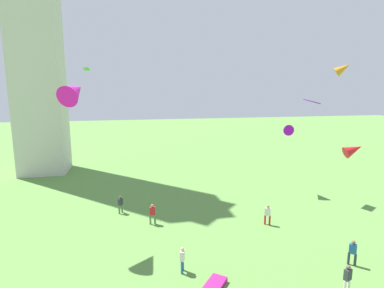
{
  "coord_description": "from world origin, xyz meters",
  "views": [
    {
      "loc": [
        -6.05,
        -6.23,
        11.19
      ],
      "look_at": [
        -0.21,
        19.45,
        6.62
      ],
      "focal_mm": 27.67,
      "sensor_mm": 36.0,
      "label": 1
    }
  ],
  "objects_px": {
    "kite_flying_4": "(74,92)",
    "kite_bundle_0": "(214,286)",
    "person_4": "(182,258)",
    "person_1": "(152,213)",
    "person_2": "(120,203)",
    "person_0": "(268,214)",
    "kite_flying_0": "(354,150)",
    "kite_flying_5": "(87,69)",
    "person_5": "(353,251)",
    "kite_flying_2": "(312,102)",
    "person_3": "(348,277)",
    "kite_flying_3": "(343,68)",
    "kite_flying_1": "(286,129)"
  },
  "relations": [
    {
      "from": "kite_flying_4",
      "to": "kite_bundle_0",
      "type": "bearing_deg",
      "value": 154.59
    },
    {
      "from": "person_4",
      "to": "kite_bundle_0",
      "type": "distance_m",
      "value": 2.6
    },
    {
      "from": "person_1",
      "to": "person_2",
      "type": "relative_size",
      "value": 1.06
    },
    {
      "from": "person_0",
      "to": "kite_flying_0",
      "type": "relative_size",
      "value": 0.98
    },
    {
      "from": "kite_flying_0",
      "to": "kite_flying_5",
      "type": "relative_size",
      "value": 2.09
    },
    {
      "from": "person_5",
      "to": "kite_flying_2",
      "type": "distance_m",
      "value": 16.09
    },
    {
      "from": "kite_flying_2",
      "to": "kite_flying_4",
      "type": "xyz_separation_m",
      "value": [
        -22.4,
        -4.39,
        0.98
      ]
    },
    {
      "from": "kite_flying_5",
      "to": "kite_bundle_0",
      "type": "bearing_deg",
      "value": -146.36
    },
    {
      "from": "person_2",
      "to": "kite_bundle_0",
      "type": "bearing_deg",
      "value": 66.36
    },
    {
      "from": "person_0",
      "to": "kite_flying_0",
      "type": "xyz_separation_m",
      "value": [
        6.17,
        -2.07,
        5.7
      ]
    },
    {
      "from": "person_3",
      "to": "kite_flying_2",
      "type": "distance_m",
      "value": 18.64
    },
    {
      "from": "kite_flying_3",
      "to": "kite_flying_5",
      "type": "distance_m",
      "value": 26.47
    },
    {
      "from": "person_3",
      "to": "kite_flying_4",
      "type": "distance_m",
      "value": 21.08
    },
    {
      "from": "person_0",
      "to": "person_4",
      "type": "bearing_deg",
      "value": -113.89
    },
    {
      "from": "person_3",
      "to": "person_5",
      "type": "distance_m",
      "value": 3.25
    },
    {
      "from": "person_5",
      "to": "kite_flying_4",
      "type": "height_order",
      "value": "kite_flying_4"
    },
    {
      "from": "kite_flying_3",
      "to": "person_4",
      "type": "bearing_deg",
      "value": 154.39
    },
    {
      "from": "person_2",
      "to": "kite_flying_2",
      "type": "relative_size",
      "value": 0.91
    },
    {
      "from": "kite_bundle_0",
      "to": "kite_flying_4",
      "type": "bearing_deg",
      "value": 135.31
    },
    {
      "from": "kite_flying_5",
      "to": "person_1",
      "type": "bearing_deg",
      "value": -139.66
    },
    {
      "from": "person_4",
      "to": "person_5",
      "type": "bearing_deg",
      "value": -79.93
    },
    {
      "from": "kite_flying_1",
      "to": "kite_flying_2",
      "type": "relative_size",
      "value": 1.0
    },
    {
      "from": "person_4",
      "to": "kite_flying_3",
      "type": "xyz_separation_m",
      "value": [
        18.48,
        9.77,
        12.66
      ]
    },
    {
      "from": "person_3",
      "to": "kite_bundle_0",
      "type": "bearing_deg",
      "value": -34.81
    },
    {
      "from": "person_2",
      "to": "kite_flying_5",
      "type": "distance_m",
      "value": 14.67
    },
    {
      "from": "person_1",
      "to": "person_4",
      "type": "relative_size",
      "value": 1.07
    },
    {
      "from": "kite_flying_3",
      "to": "kite_flying_4",
      "type": "height_order",
      "value": "kite_flying_3"
    },
    {
      "from": "person_0",
      "to": "kite_flying_3",
      "type": "xyz_separation_m",
      "value": [
        10.07,
        4.68,
        12.61
      ]
    },
    {
      "from": "person_4",
      "to": "person_5",
      "type": "height_order",
      "value": "person_5"
    },
    {
      "from": "person_0",
      "to": "kite_bundle_0",
      "type": "distance_m",
      "value": 9.9
    },
    {
      "from": "person_0",
      "to": "kite_flying_3",
      "type": "relative_size",
      "value": 0.88
    },
    {
      "from": "person_0",
      "to": "kite_flying_3",
      "type": "distance_m",
      "value": 16.81
    },
    {
      "from": "person_1",
      "to": "person_3",
      "type": "bearing_deg",
      "value": -42.35
    },
    {
      "from": "kite_flying_2",
      "to": "kite_bundle_0",
      "type": "distance_m",
      "value": 21.47
    },
    {
      "from": "person_1",
      "to": "kite_flying_2",
      "type": "xyz_separation_m",
      "value": [
        16.92,
        3.14,
        9.27
      ]
    },
    {
      "from": "person_1",
      "to": "person_5",
      "type": "relative_size",
      "value": 1.04
    },
    {
      "from": "person_1",
      "to": "kite_flying_1",
      "type": "bearing_deg",
      "value": 26.51
    },
    {
      "from": "person_1",
      "to": "kite_flying_1",
      "type": "height_order",
      "value": "kite_flying_1"
    },
    {
      "from": "person_4",
      "to": "kite_flying_2",
      "type": "bearing_deg",
      "value": -37.31
    },
    {
      "from": "person_5",
      "to": "kite_flying_3",
      "type": "distance_m",
      "value": 18.64
    },
    {
      "from": "kite_flying_4",
      "to": "kite_flying_0",
      "type": "bearing_deg",
      "value": -169.05
    },
    {
      "from": "person_4",
      "to": "kite_bundle_0",
      "type": "relative_size",
      "value": 0.93
    },
    {
      "from": "person_0",
      "to": "person_5",
      "type": "height_order",
      "value": "person_0"
    },
    {
      "from": "kite_flying_4",
      "to": "person_1",
      "type": "bearing_deg",
      "value": -147.91
    },
    {
      "from": "kite_flying_3",
      "to": "kite_bundle_0",
      "type": "relative_size",
      "value": 1.1
    },
    {
      "from": "kite_flying_4",
      "to": "kite_flying_5",
      "type": "bearing_deg",
      "value": -69.26
    },
    {
      "from": "person_4",
      "to": "person_1",
      "type": "bearing_deg",
      "value": 28.08
    },
    {
      "from": "person_2",
      "to": "kite_flying_1",
      "type": "distance_m",
      "value": 19.5
    },
    {
      "from": "person_5",
      "to": "person_2",
      "type": "bearing_deg",
      "value": -174.97
    },
    {
      "from": "person_3",
      "to": "kite_flying_3",
      "type": "relative_size",
      "value": 0.85
    }
  ]
}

